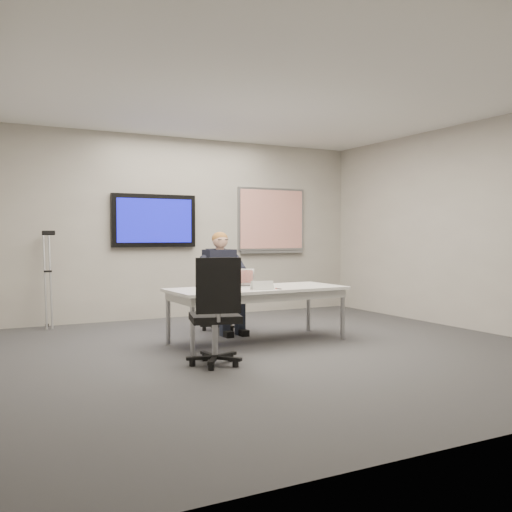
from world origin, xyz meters
name	(u,v)px	position (x,y,z in m)	size (l,w,h in m)	color
floor	(279,350)	(0.00, 0.00, 0.00)	(6.00, 6.00, 0.02)	#333335
ceiling	(280,96)	(0.00, 0.00, 2.80)	(6.00, 6.00, 0.02)	white
wall_back	(184,228)	(0.00, 3.00, 1.40)	(6.00, 0.02, 2.80)	#A09990
wall_right	(473,226)	(3.00, 0.00, 1.40)	(0.02, 6.00, 2.80)	#A09990
conference_table	(257,294)	(0.02, 0.57, 0.58)	(2.14, 0.93, 0.65)	white
tv_display	(154,221)	(-0.50, 2.95, 1.50)	(1.30, 0.09, 0.80)	black
whiteboard	(272,220)	(1.55, 2.97, 1.53)	(1.25, 0.08, 1.10)	gray
office_chair_far	(217,308)	(-0.07, 1.58, 0.29)	(0.56, 0.56, 0.94)	black
office_chair_near	(216,332)	(-0.93, -0.37, 0.33)	(0.62, 0.62, 1.06)	black
seated_person	(225,292)	(-0.05, 1.34, 0.53)	(0.43, 0.73, 1.32)	#1C212F
crutch	(48,278)	(-2.06, 2.79, 0.69)	(0.18, 0.34, 1.37)	#A9ABB1
laptop	(245,282)	(-0.04, 0.78, 0.71)	(0.36, 0.39, 0.21)	silver
name_tent	(262,285)	(-0.06, 0.30, 0.70)	(0.25, 0.07, 0.10)	silver
pen	(278,289)	(0.14, 0.27, 0.66)	(0.01, 0.01, 0.13)	black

